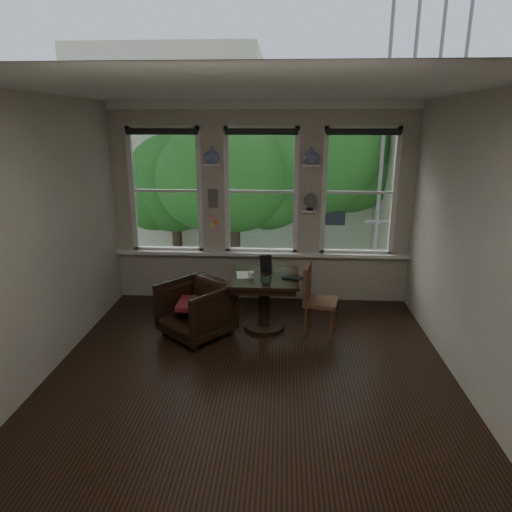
# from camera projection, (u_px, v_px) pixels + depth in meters

# --- Properties ---
(ground) EXTENTS (4.50, 4.50, 0.00)m
(ground) POSITION_uv_depth(u_px,v_px,m) (252.00, 370.00, 5.19)
(ground) COLOR black
(ground) RESTS_ON ground
(ceiling) EXTENTS (4.50, 4.50, 0.00)m
(ceiling) POSITION_uv_depth(u_px,v_px,m) (251.00, 90.00, 4.33)
(ceiling) COLOR silver
(ceiling) RESTS_ON ground
(wall_back) EXTENTS (4.50, 0.00, 4.50)m
(wall_back) POSITION_uv_depth(u_px,v_px,m) (261.00, 205.00, 6.91)
(wall_back) COLOR beige
(wall_back) RESTS_ON ground
(wall_front) EXTENTS (4.50, 0.00, 4.50)m
(wall_front) POSITION_uv_depth(u_px,v_px,m) (224.00, 342.00, 2.61)
(wall_front) COLOR beige
(wall_front) RESTS_ON ground
(wall_left) EXTENTS (0.00, 4.50, 4.50)m
(wall_left) POSITION_uv_depth(u_px,v_px,m) (42.00, 239.00, 4.89)
(wall_left) COLOR beige
(wall_left) RESTS_ON ground
(wall_right) EXTENTS (0.00, 4.50, 4.50)m
(wall_right) POSITION_uv_depth(u_px,v_px,m) (472.00, 246.00, 4.63)
(wall_right) COLOR beige
(wall_right) RESTS_ON ground
(window_left) EXTENTS (1.10, 0.12, 1.90)m
(window_left) POSITION_uv_depth(u_px,v_px,m) (166.00, 191.00, 6.94)
(window_left) COLOR white
(window_left) RESTS_ON ground
(window_center) EXTENTS (1.10, 0.12, 1.90)m
(window_center) POSITION_uv_depth(u_px,v_px,m) (261.00, 191.00, 6.86)
(window_center) COLOR white
(window_center) RESTS_ON ground
(window_right) EXTENTS (1.10, 0.12, 1.90)m
(window_right) POSITION_uv_depth(u_px,v_px,m) (359.00, 192.00, 6.78)
(window_right) COLOR white
(window_right) RESTS_ON ground
(shelf_left) EXTENTS (0.26, 0.16, 0.03)m
(shelf_left) POSITION_uv_depth(u_px,v_px,m) (212.00, 165.00, 6.69)
(shelf_left) COLOR white
(shelf_left) RESTS_ON ground
(shelf_right) EXTENTS (0.26, 0.16, 0.03)m
(shelf_right) POSITION_uv_depth(u_px,v_px,m) (311.00, 165.00, 6.61)
(shelf_right) COLOR white
(shelf_right) RESTS_ON ground
(intercom) EXTENTS (0.14, 0.06, 0.28)m
(intercom) POSITION_uv_depth(u_px,v_px,m) (213.00, 198.00, 6.86)
(intercom) COLOR #59544F
(intercom) RESTS_ON ground
(sticky_notes) EXTENTS (0.16, 0.01, 0.24)m
(sticky_notes) POSITION_uv_depth(u_px,v_px,m) (214.00, 221.00, 6.96)
(sticky_notes) COLOR pink
(sticky_notes) RESTS_ON ground
(desk_fan) EXTENTS (0.20, 0.20, 0.24)m
(desk_fan) POSITION_uv_depth(u_px,v_px,m) (310.00, 204.00, 6.75)
(desk_fan) COLOR #59544F
(desk_fan) RESTS_ON ground
(vase_left) EXTENTS (0.24, 0.24, 0.25)m
(vase_left) POSITION_uv_depth(u_px,v_px,m) (212.00, 155.00, 6.65)
(vase_left) COLOR silver
(vase_left) RESTS_ON shelf_left
(vase_right) EXTENTS (0.24, 0.24, 0.25)m
(vase_right) POSITION_uv_depth(u_px,v_px,m) (311.00, 156.00, 6.57)
(vase_right) COLOR silver
(vase_right) RESTS_ON shelf_right
(table) EXTENTS (0.90, 0.90, 0.75)m
(table) POSITION_uv_depth(u_px,v_px,m) (264.00, 302.00, 6.13)
(table) COLOR black
(table) RESTS_ON ground
(armchair_left) EXTENTS (1.12, 1.12, 0.73)m
(armchair_left) POSITION_uv_depth(u_px,v_px,m) (196.00, 310.00, 5.92)
(armchair_left) COLOR black
(armchair_left) RESTS_ON ground
(cushion_red) EXTENTS (0.45, 0.45, 0.06)m
(cushion_red) POSITION_uv_depth(u_px,v_px,m) (196.00, 304.00, 5.89)
(cushion_red) COLOR maroon
(cushion_red) RESTS_ON armchair_left
(side_chair_right) EXTENTS (0.50, 0.50, 0.92)m
(side_chair_right) POSITION_uv_depth(u_px,v_px,m) (321.00, 301.00, 5.95)
(side_chair_right) COLOR #4A351A
(side_chair_right) RESTS_ON ground
(laptop) EXTENTS (0.39, 0.33, 0.03)m
(laptop) POSITION_uv_depth(u_px,v_px,m) (292.00, 279.00, 5.87)
(laptop) COLOR black
(laptop) RESTS_ON table
(mug) EXTENTS (0.10, 0.10, 0.09)m
(mug) POSITION_uv_depth(u_px,v_px,m) (251.00, 275.00, 5.94)
(mug) COLOR white
(mug) RESTS_ON table
(drinking_glass) EXTENTS (0.15, 0.15, 0.11)m
(drinking_glass) POSITION_uv_depth(u_px,v_px,m) (266.00, 280.00, 5.71)
(drinking_glass) COLOR white
(drinking_glass) RESTS_ON table
(tablet) EXTENTS (0.17, 0.11, 0.22)m
(tablet) POSITION_uv_depth(u_px,v_px,m) (266.00, 263.00, 6.20)
(tablet) COLOR black
(tablet) RESTS_ON table
(papers) EXTENTS (0.26, 0.33, 0.00)m
(papers) POSITION_uv_depth(u_px,v_px,m) (245.00, 275.00, 6.07)
(papers) COLOR silver
(papers) RESTS_ON table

